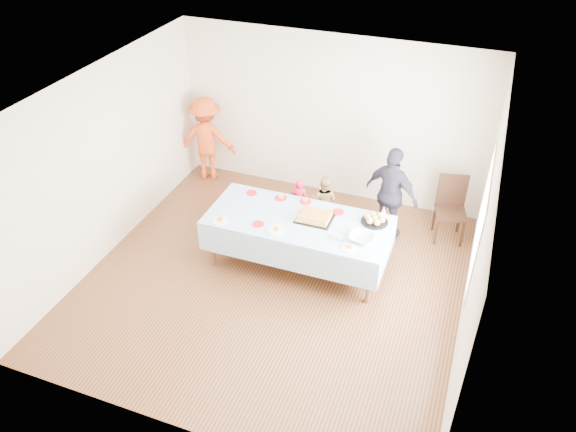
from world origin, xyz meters
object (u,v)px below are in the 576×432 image
(party_table, at_px, (298,223))
(birthday_cake, at_px, (315,217))
(adult_left, at_px, (207,139))
(dining_chair, at_px, (451,204))

(party_table, height_order, birthday_cake, birthday_cake)
(adult_left, bearing_deg, party_table, 129.09)
(birthday_cake, height_order, dining_chair, dining_chair)
(party_table, xyz_separation_m, birthday_cake, (0.21, 0.08, 0.10))
(dining_chair, relative_size, adult_left, 0.67)
(birthday_cake, distance_m, dining_chair, 2.19)
(party_table, distance_m, dining_chair, 2.39)
(birthday_cake, height_order, adult_left, adult_left)
(party_table, distance_m, birthday_cake, 0.24)
(birthday_cake, xyz_separation_m, dining_chair, (1.68, 1.38, -0.26))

